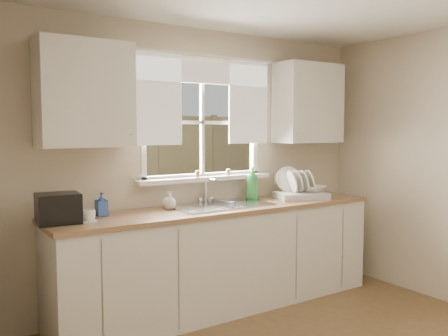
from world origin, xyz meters
TOP-DOWN VIEW (x-y plane):
  - room_walls at (0.00, -0.07)m, footprint 3.62×4.02m
  - window at (0.00, 2.00)m, footprint 1.38×0.16m
  - curtains at (0.00, 1.95)m, footprint 1.50×0.03m
  - base_cabinets at (0.00, 1.68)m, footprint 3.00×0.62m
  - countertop at (0.00, 1.68)m, footprint 3.04×0.65m
  - upper_cabinet_left at (-1.15, 1.82)m, footprint 0.70×0.33m
  - upper_cabinet_right at (1.15, 1.82)m, footprint 0.70×0.33m
  - wall_outlet at (0.88, 1.99)m, footprint 0.08×0.01m
  - sill_jars at (0.07, 1.94)m, footprint 0.38×0.04m
  - backyard at (0.58, 8.42)m, footprint 20.00×10.00m
  - sink at (0.00, 1.71)m, footprint 0.88×0.52m
  - dish_rack at (0.89, 1.65)m, footprint 0.56×0.49m
  - bowl at (1.02, 1.60)m, footprint 0.29×0.29m
  - soap_bottle_a at (0.46, 1.85)m, footprint 0.14×0.14m
  - soap_bottle_b at (-1.04, 1.81)m, footprint 0.09×0.09m
  - soap_bottle_c at (-0.46, 1.80)m, footprint 0.13×0.13m
  - saucer at (-1.22, 1.64)m, footprint 0.16×0.16m
  - cup at (-1.20, 1.65)m, footprint 0.14×0.14m
  - black_appliance at (-1.40, 1.70)m, footprint 0.32×0.28m

SIDE VIEW (x-z plane):
  - base_cabinets at x=0.00m, z-range 0.00..0.87m
  - sink at x=0.00m, z-range 0.64..1.04m
  - countertop at x=0.00m, z-range 0.87..0.91m
  - saucer at x=-1.22m, z-range 0.91..0.92m
  - cup at x=-1.20m, z-range 0.91..1.00m
  - dish_rack at x=0.89m, z-range 0.82..1.13m
  - soap_bottle_c at x=-0.46m, z-range 0.91..1.06m
  - soap_bottle_b at x=-1.04m, z-range 0.91..1.09m
  - bowl at x=1.02m, z-range 0.97..1.03m
  - black_appliance at x=-1.40m, z-range 0.91..1.13m
  - soap_bottle_a at x=0.46m, z-range 0.91..1.23m
  - wall_outlet at x=0.88m, z-range 1.02..1.14m
  - sill_jars at x=0.07m, z-range 1.15..1.21m
  - room_walls at x=0.00m, z-range -0.01..2.49m
  - window at x=0.00m, z-range 0.95..2.02m
  - upper_cabinet_left at x=-1.15m, z-range 1.45..2.25m
  - upper_cabinet_right at x=1.15m, z-range 1.45..2.25m
  - curtains at x=0.00m, z-range 1.53..2.34m
  - backyard at x=0.58m, z-range 0.40..6.53m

